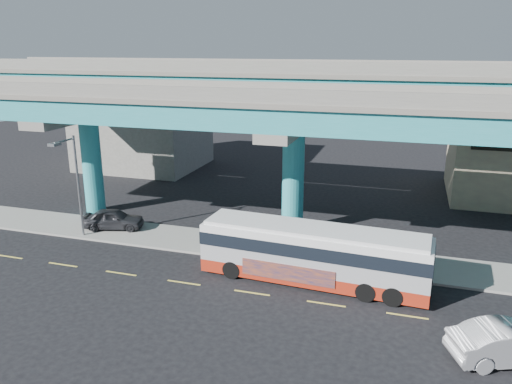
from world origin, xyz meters
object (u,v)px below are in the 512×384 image
(parked_car, at_px, (113,219))
(stop_sign, at_px, (313,232))
(sedan, at_px, (511,343))
(transit_bus, at_px, (313,252))
(street_lamp, at_px, (72,173))

(parked_car, height_order, stop_sign, stop_sign)
(sedan, height_order, stop_sign, stop_sign)
(transit_bus, relative_size, street_lamp, 1.84)
(transit_bus, distance_m, stop_sign, 2.27)
(parked_car, distance_m, stop_sign, 14.79)
(street_lamp, bearing_deg, sedan, -13.61)
(transit_bus, xyz_separation_m, street_lamp, (-16.44, 1.48, 2.93))
(street_lamp, bearing_deg, parked_car, 59.49)
(sedan, bearing_deg, transit_bus, 40.15)
(parked_car, distance_m, street_lamp, 4.64)
(sedan, distance_m, street_lamp, 26.76)
(stop_sign, bearing_deg, transit_bus, -73.82)
(transit_bus, xyz_separation_m, stop_sign, (-0.46, 2.20, 0.35))
(sedan, xyz_separation_m, street_lamp, (-25.74, 6.23, 3.87))
(stop_sign, bearing_deg, parked_car, 178.42)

